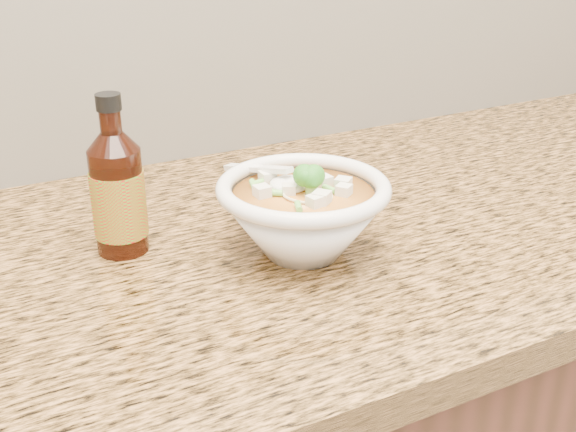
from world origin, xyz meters
name	(u,v)px	position (x,y,z in m)	size (l,w,h in m)	color
counter_slab	(223,256)	(0.00, 1.68, 0.88)	(4.00, 0.68, 0.04)	#A7703D
soup_bowl	(303,216)	(0.07, 1.60, 0.95)	(0.20, 0.23, 0.11)	white
hot_sauce_bottle	(118,194)	(-0.11, 1.71, 0.97)	(0.08, 0.08, 0.19)	#351107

